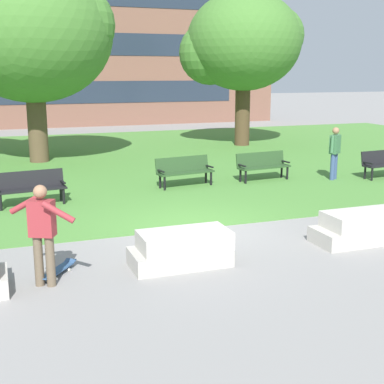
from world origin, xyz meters
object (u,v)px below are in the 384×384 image
(concrete_block_left, at_px, (182,249))
(skateboard, at_px, (57,271))
(park_bench_near_right, at_px, (30,186))
(park_bench_far_right, at_px, (263,164))
(park_bench_near_left, at_px, (184,170))
(concrete_block_right, at_px, (360,228))
(person_skateboarder, at_px, (42,229))
(person_bystander_near_lawn, at_px, (335,150))

(concrete_block_left, relative_size, skateboard, 1.94)
(park_bench_near_right, relative_size, park_bench_far_right, 1.00)
(park_bench_near_left, bearing_deg, concrete_block_right, -75.80)
(concrete_block_left, xyz_separation_m, park_bench_near_left, (2.29, 6.48, 0.23))
(skateboard, height_order, park_bench_near_right, park_bench_near_right)
(park_bench_near_left, relative_size, park_bench_near_right, 1.00)
(concrete_block_right, bearing_deg, park_bench_far_right, 80.59)
(concrete_block_right, relative_size, park_bench_near_left, 1.02)
(concrete_block_left, relative_size, concrete_block_right, 0.96)
(person_skateboarder, bearing_deg, skateboard, 60.59)
(park_bench_near_left, xyz_separation_m, person_bystander_near_lawn, (4.94, -0.67, 0.44))
(concrete_block_left, distance_m, person_bystander_near_lawn, 9.30)
(person_skateboarder, relative_size, park_bench_near_right, 0.92)
(skateboard, bearing_deg, concrete_block_right, -2.04)
(person_skateboarder, distance_m, park_bench_near_right, 5.75)
(park_bench_near_left, bearing_deg, skateboard, -125.89)
(concrete_block_left, bearing_deg, skateboard, 173.44)
(concrete_block_right, xyz_separation_m, park_bench_far_right, (1.07, 6.47, 0.23))
(concrete_block_right, bearing_deg, person_bystander_near_lawn, 60.15)
(concrete_block_left, height_order, park_bench_far_right, park_bench_far_right)
(concrete_block_left, height_order, person_skateboarder, person_skateboarder)
(skateboard, xyz_separation_m, park_bench_far_right, (7.20, 6.25, 0.45))
(park_bench_near_left, distance_m, park_bench_far_right, 2.70)
(concrete_block_right, xyz_separation_m, person_skateboarder, (-6.36, -0.19, 0.67))
(person_skateboarder, xyz_separation_m, park_bench_near_right, (0.13, 5.73, -0.44))
(person_skateboarder, bearing_deg, concrete_block_left, 3.54)
(concrete_block_right, xyz_separation_m, person_bystander_near_lawn, (3.31, 5.77, 0.68))
(concrete_block_left, relative_size, park_bench_near_left, 0.98)
(person_skateboarder, bearing_deg, park_bench_near_right, 88.74)
(park_bench_near_left, xyz_separation_m, park_bench_near_right, (-4.60, -0.90, 0.00))
(concrete_block_left, bearing_deg, park_bench_near_left, 70.54)
(concrete_block_left, height_order, concrete_block_right, same)
(skateboard, bearing_deg, person_skateboarder, -119.41)
(concrete_block_left, xyz_separation_m, park_bench_near_right, (-2.32, 5.58, 0.23))
(concrete_block_right, height_order, skateboard, concrete_block_right)
(skateboard, relative_size, park_bench_near_right, 0.51)
(park_bench_far_right, height_order, person_bystander_near_lawn, person_bystander_near_lawn)
(park_bench_near_right, height_order, park_bench_far_right, same)
(concrete_block_left, relative_size, park_bench_near_right, 0.98)
(person_skateboarder, bearing_deg, park_bench_near_left, 54.48)
(concrete_block_right, xyz_separation_m, park_bench_near_right, (-6.24, 5.54, 0.23))
(person_skateboarder, height_order, park_bench_near_right, person_skateboarder)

